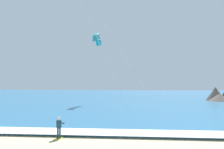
{
  "coord_description": "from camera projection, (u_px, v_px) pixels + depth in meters",
  "views": [
    {
      "loc": [
        3.81,
        -7.71,
        4.36
      ],
      "look_at": [
        1.45,
        15.96,
        5.16
      ],
      "focal_mm": 39.59,
      "sensor_mm": 36.0,
      "label": 1
    }
  ],
  "objects": [
    {
      "name": "headland_right",
      "position": [
        221.0,
        95.0,
        57.12
      ],
      "size": [
        7.07,
        7.99,
        3.79
      ],
      "color": "#665B51",
      "rests_on": "ground"
    },
    {
      "name": "kite_distant",
      "position": [
        97.0,
        38.0,
        50.22
      ],
      "size": [
        1.47,
        5.95,
        2.11
      ],
      "color": "teal"
    },
    {
      "name": "surfboard",
      "position": [
        59.0,
        138.0,
        19.2
      ],
      "size": [
        0.85,
        1.47,
        0.09
      ],
      "color": "yellow",
      "rests_on": "ground"
    },
    {
      "name": "surf_foam",
      "position": [
        91.0,
        132.0,
        20.79
      ],
      "size": [
        200.0,
        2.8,
        0.04
      ],
      "primitive_type": "cube",
      "color": "white",
      "rests_on": "sea"
    },
    {
      "name": "kitesurfer",
      "position": [
        59.0,
        127.0,
        19.24
      ],
      "size": [
        0.63,
        0.62,
        1.69
      ],
      "color": "#143347",
      "rests_on": "ground"
    },
    {
      "name": "sea",
      "position": [
        125.0,
        96.0,
        79.46
      ],
      "size": [
        200.0,
        120.0,
        0.2
      ],
      "primitive_type": "cube",
      "color": "teal",
      "rests_on": "ground"
    }
  ]
}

